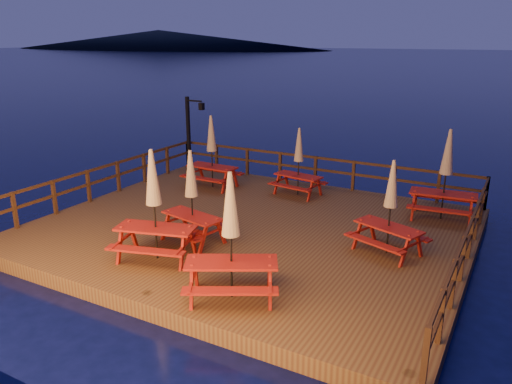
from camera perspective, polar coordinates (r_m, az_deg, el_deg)
ground at (r=14.83m, az=-0.54°, el=-5.31°), size 500.00×500.00×0.00m
deck at (r=14.76m, az=-0.54°, el=-4.59°), size 12.00×10.00×0.40m
deck_piles at (r=14.95m, az=-0.53°, el=-6.37°), size 11.44×9.44×1.40m
railing at (r=15.92m, az=2.60°, el=0.73°), size 11.80×9.75×1.10m
lamp_post at (r=20.75m, az=-7.40°, el=7.43°), size 0.85×0.18×3.00m
headland_left at (r=261.87m, az=-11.06°, el=16.74°), size 180.00×84.00×9.00m
picnic_table_0 at (r=17.28m, az=4.89°, el=3.60°), size 1.83×1.58×2.36m
picnic_table_1 at (r=12.89m, az=15.11°, el=-1.54°), size 2.09×1.91×2.45m
picnic_table_2 at (r=10.27m, az=-2.89°, el=-4.86°), size 2.45×2.32×2.76m
picnic_table_3 at (r=18.18m, az=-5.08°, el=4.75°), size 1.88×1.56×2.64m
picnic_table_4 at (r=13.25m, az=-7.37°, el=-0.38°), size 2.02×1.78×2.52m
picnic_table_5 at (r=12.32m, az=-11.57°, el=-1.29°), size 2.32×2.08×2.79m
picnic_table_6 at (r=15.83m, az=20.88°, el=2.00°), size 2.08×1.77×2.76m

